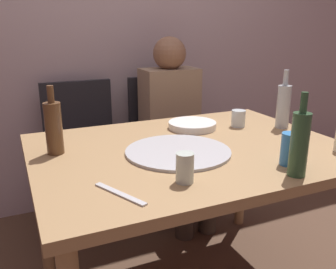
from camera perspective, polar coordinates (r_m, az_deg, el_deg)
back_wall at (r=2.57m, az=-9.11°, el=18.06°), size 6.00×0.10×2.60m
dining_table at (r=1.58m, az=3.49°, el=-4.73°), size 1.31×0.98×0.74m
pizza_tray at (r=1.48m, az=1.59°, el=-2.67°), size 0.43×0.43×0.01m
wine_bottle at (r=1.30m, az=19.95°, el=-1.28°), size 0.06×0.06×0.29m
beer_bottle at (r=1.90m, az=17.68°, el=4.37°), size 0.07×0.07×0.29m
water_bottle at (r=1.51m, az=-17.53°, el=1.13°), size 0.07×0.07×0.28m
tumbler_far at (r=1.88m, az=10.99°, el=2.50°), size 0.07×0.07×0.08m
wine_glass at (r=1.20m, az=2.66°, el=-5.25°), size 0.06×0.06×0.10m
soda_can at (r=1.41m, az=18.57°, el=-2.18°), size 0.07×0.07×0.12m
plate_stack at (r=1.82m, az=3.84°, el=1.49°), size 0.24×0.24×0.03m
table_knife at (r=1.14m, az=-7.58°, el=-9.22°), size 0.11×0.21×0.01m
chair_left at (r=2.34m, az=-13.16°, el=-1.64°), size 0.44×0.44×0.90m
chair_right at (r=2.50m, az=-0.35°, el=0.02°), size 0.44×0.44×0.90m
guest_in_sweater at (r=2.33m, az=1.15°, el=2.04°), size 0.36×0.56×1.17m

